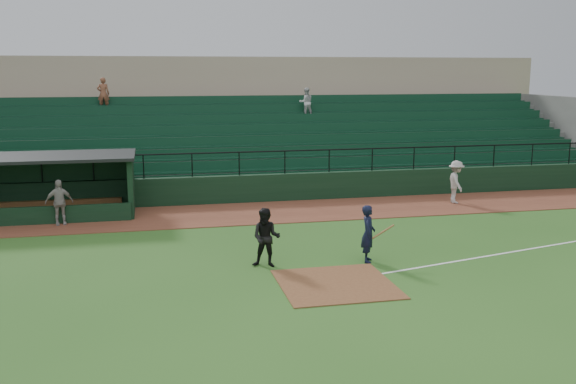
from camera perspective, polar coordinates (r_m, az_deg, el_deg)
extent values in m
plane|color=#2B5A1D|center=(18.19, 3.40, -7.24)|extent=(90.00, 90.00, 0.00)
cube|color=brown|center=(25.71, -1.43, -1.81)|extent=(40.00, 4.00, 0.03)
cube|color=brown|center=(17.28, 4.31, -8.19)|extent=(3.00, 3.00, 0.03)
cube|color=white|center=(22.63, 22.48, -4.43)|extent=(17.49, 4.44, 0.01)
cube|color=black|center=(27.71, -2.30, 0.35)|extent=(36.00, 0.35, 1.20)
cylinder|color=black|center=(27.47, -2.33, 3.63)|extent=(36.00, 0.06, 0.06)
cube|color=slate|center=(32.31, -3.84, 3.99)|extent=(36.00, 9.00, 3.60)
cube|color=#0F3923|center=(31.77, -3.72, 4.69)|extent=(34.56, 8.00, 4.05)
cube|color=slate|center=(39.24, 23.21, 4.79)|extent=(0.35, 9.50, 4.20)
cube|color=tan|center=(38.60, -5.32, 7.16)|extent=(38.00, 3.00, 6.40)
cube|color=slate|center=(36.59, -4.94, 7.76)|extent=(36.00, 2.00, 0.20)
imported|color=silver|center=(34.60, 1.63, 8.01)|extent=(0.76, 0.60, 1.57)
imported|color=brown|center=(34.62, -16.17, 8.43)|extent=(0.61, 0.40, 1.68)
cube|color=black|center=(27.86, -22.54, 0.73)|extent=(8.50, 0.20, 2.30)
cube|color=black|center=(26.13, -13.84, 0.63)|extent=(0.20, 2.60, 2.30)
cube|color=black|center=(26.42, -23.21, 2.83)|extent=(8.90, 3.20, 0.12)
cube|color=olive|center=(27.63, -22.55, -1.25)|extent=(7.65, 0.40, 0.50)
cube|color=black|center=(25.45, -23.43, -2.07)|extent=(8.50, 0.12, 0.70)
imported|color=black|center=(19.14, 7.17, -3.71)|extent=(0.59, 0.72, 1.72)
cylinder|color=olive|center=(19.07, 8.52, -3.52)|extent=(0.79, 0.34, 0.35)
imported|color=black|center=(18.51, -1.95, -4.10)|extent=(1.02, 0.91, 1.74)
imported|color=#ADA6A2|center=(28.17, 14.78, 0.88)|extent=(0.85, 1.27, 1.83)
imported|color=#A9A39E|center=(24.87, -19.77, -0.86)|extent=(1.05, 0.62, 1.68)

